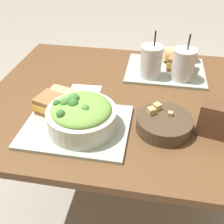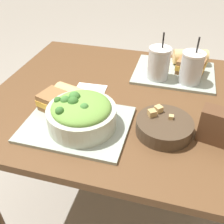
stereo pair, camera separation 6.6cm
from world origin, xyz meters
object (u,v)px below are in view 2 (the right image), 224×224
at_px(sandwich_near, 58,102).
at_px(baguette_near, 77,97).
at_px(baguette_far, 191,57).
at_px(drink_cup_red, 191,69).
at_px(napkin_folded, 90,90).
at_px(salad_bowl, 81,113).
at_px(chip_bag, 220,127).
at_px(soup_bowl, 164,126).
at_px(drink_cup_dark, 159,64).
at_px(sandwich_far, 191,67).

relative_size(sandwich_near, baguette_near, 0.83).
relative_size(baguette_far, drink_cup_red, 0.84).
relative_size(drink_cup_red, napkin_folded, 1.53).
bearing_deg(salad_bowl, chip_bag, 7.16).
bearing_deg(soup_bowl, sandwich_near, 178.25).
height_order(salad_bowl, soup_bowl, salad_bowl).
bearing_deg(sandwich_near, napkin_folded, 86.71).
height_order(baguette_near, chip_bag, chip_bag).
bearing_deg(napkin_folded, baguette_far, 40.66).
relative_size(drink_cup_dark, drink_cup_red, 1.02).
relative_size(drink_cup_red, chip_bag, 1.52).
relative_size(soup_bowl, drink_cup_red, 0.94).
height_order(sandwich_near, chip_bag, chip_bag).
distance_m(sandwich_far, drink_cup_dark, 0.17).
height_order(sandwich_far, chip_bag, chip_bag).
height_order(salad_bowl, drink_cup_dark, drink_cup_dark).
distance_m(baguette_near, drink_cup_dark, 0.40).
height_order(baguette_far, drink_cup_dark, drink_cup_dark).
bearing_deg(drink_cup_dark, drink_cup_red, 0.00).
bearing_deg(salad_bowl, baguette_far, 59.72).
bearing_deg(sandwich_far, drink_cup_dark, -136.76).
bearing_deg(baguette_near, baguette_far, -24.96).
relative_size(baguette_far, napkin_folded, 1.28).
xyz_separation_m(baguette_far, napkin_folded, (-0.40, -0.34, -0.05)).
bearing_deg(sandwich_far, baguette_near, -125.00).
bearing_deg(salad_bowl, drink_cup_dark, 62.97).
distance_m(sandwich_far, drink_cup_red, 0.09).
xyz_separation_m(sandwich_near, baguette_far, (0.46, 0.52, 0.00)).
bearing_deg(sandwich_near, baguette_far, 64.57).
bearing_deg(drink_cup_red, drink_cup_dark, 180.00).
distance_m(baguette_near, sandwich_far, 0.55).
height_order(soup_bowl, chip_bag, chip_bag).
xyz_separation_m(sandwich_near, drink_cup_red, (0.46, 0.34, 0.03)).
bearing_deg(drink_cup_red, sandwich_far, 89.51).
xyz_separation_m(salad_bowl, drink_cup_red, (0.34, 0.40, 0.01)).
distance_m(soup_bowl, sandwich_near, 0.39).
distance_m(soup_bowl, drink_cup_dark, 0.36).
bearing_deg(soup_bowl, sandwich_far, 80.81).
height_order(salad_bowl, napkin_folded, salad_bowl).
xyz_separation_m(soup_bowl, baguette_far, (0.07, 0.53, 0.02)).
bearing_deg(chip_bag, baguette_near, -173.99).
distance_m(sandwich_near, chip_bag, 0.56).
relative_size(sandwich_far, drink_cup_red, 0.67).
relative_size(sandwich_far, drink_cup_dark, 0.66).
height_order(drink_cup_red, napkin_folded, drink_cup_red).
xyz_separation_m(sandwich_near, drink_cup_dark, (0.32, 0.34, 0.03)).
relative_size(baguette_near, napkin_folded, 1.39).
relative_size(drink_cup_dark, chip_bag, 1.56).
height_order(baguette_near, baguette_far, same).
relative_size(salad_bowl, sandwich_near, 1.53).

